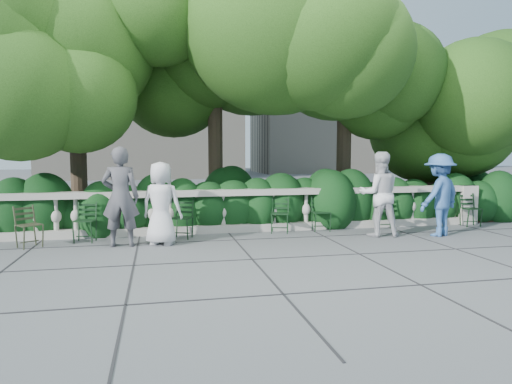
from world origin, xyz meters
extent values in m
plane|color=#4F5257|center=(0.00, 0.00, 0.00)|extent=(90.00, 90.00, 0.00)
cube|color=#9E998E|center=(0.00, 1.80, 0.09)|extent=(12.00, 0.32, 0.18)
cube|color=#9E998E|center=(0.00, 1.80, 0.93)|extent=(12.00, 0.36, 0.14)
cube|color=#9E998E|center=(5.78, 1.80, 0.50)|extent=(0.44, 0.44, 1.00)
cylinder|color=#3F3023|center=(-4.00, 3.40, 1.40)|extent=(0.40, 0.40, 2.80)
ellipsoid|color=#19390F|center=(-4.00, 2.96, 3.68)|extent=(5.28, 5.28, 3.96)
cylinder|color=#3F3023|center=(-0.50, 4.00, 1.70)|extent=(0.40, 0.40, 3.40)
ellipsoid|color=#19390F|center=(-0.50, 3.48, 4.44)|extent=(6.24, 6.24, 4.68)
cylinder|color=#3F3023|center=(3.00, 3.30, 1.50)|extent=(0.40, 0.40, 3.00)
ellipsoid|color=#19390F|center=(3.00, 2.84, 3.92)|extent=(5.52, 5.52, 4.14)
cylinder|color=#3F3023|center=(6.00, 3.80, 1.30)|extent=(0.40, 0.40, 2.60)
ellipsoid|color=#19390F|center=(6.00, 3.40, 3.40)|extent=(4.80, 4.80, 3.60)
imported|color=silver|center=(-2.02, 0.65, 0.84)|extent=(0.96, 0.81, 1.67)
imported|color=#444449|center=(-2.80, 0.64, 0.99)|extent=(0.75, 0.52, 1.97)
imported|color=silver|center=(2.71, 0.62, 0.94)|extent=(1.03, 0.88, 1.87)
imported|color=#325B97|center=(4.03, 0.35, 0.92)|extent=(1.36, 1.09, 1.83)
camera|label=1|loc=(-2.09, -8.63, 1.86)|focal=32.00mm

